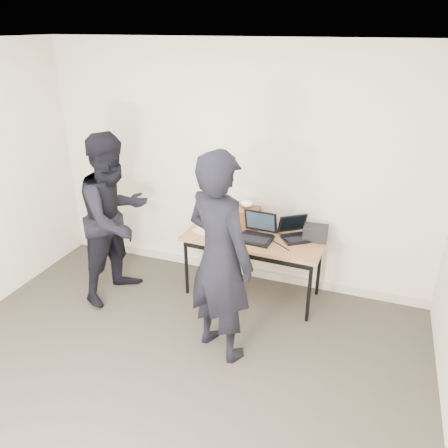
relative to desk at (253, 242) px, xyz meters
The scene contains 13 objects.
room 2.01m from the desk, 100.52° to the right, with size 4.60×4.60×2.80m.
desk is the anchor object (origin of this frame).
laptop_beige 0.49m from the desk, behind, with size 0.38×0.37×0.24m.
laptop_center 0.13m from the desk, 12.49° to the left, with size 0.38×0.37×0.28m.
laptop_right 0.47m from the desk, 20.33° to the left, with size 0.44×0.43×0.23m.
leather_satchel 0.34m from the desk, 128.16° to the left, with size 0.38×0.21×0.25m.
tissue 0.44m from the desk, 122.83° to the left, with size 0.13×0.10×0.08m, color white.
equipment_box 0.67m from the desk, 16.93° to the left, with size 0.25×0.21×0.14m, color black.
power_brick 0.29m from the desk, 142.57° to the right, with size 0.09×0.06×0.03m, color black.
cables 0.08m from the desk, 150.63° to the left, with size 0.96×0.37×0.01m.
person_typist 1.02m from the desk, 91.16° to the right, with size 0.71×0.46×1.94m, color black.
person_observer 1.50m from the desk, 162.32° to the right, with size 0.90×0.70×1.85m, color black.
baseboard 0.80m from the desk, 132.02° to the left, with size 4.50×0.03×0.10m, color #C0B59F.
Camera 1 is at (1.49, -2.20, 2.82)m, focal length 35.00 mm.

